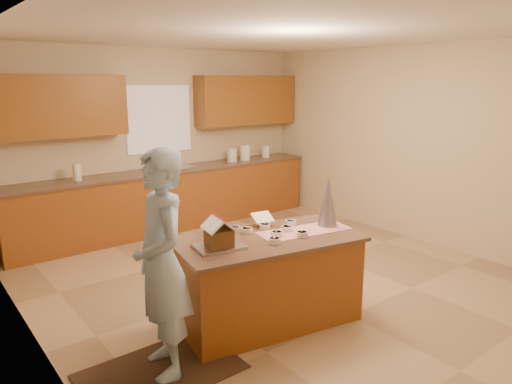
% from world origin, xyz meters
% --- Properties ---
extents(floor, '(5.50, 5.50, 0.00)m').
position_xyz_m(floor, '(0.00, 0.00, 0.00)').
color(floor, tan).
rests_on(floor, ground).
extents(ceiling, '(5.50, 5.50, 0.00)m').
position_xyz_m(ceiling, '(0.00, 0.00, 2.70)').
color(ceiling, silver).
rests_on(ceiling, floor).
extents(wall_back, '(5.50, 5.50, 0.00)m').
position_xyz_m(wall_back, '(0.00, 2.75, 1.35)').
color(wall_back, beige).
rests_on(wall_back, floor).
extents(wall_left, '(5.50, 5.50, 0.00)m').
position_xyz_m(wall_left, '(-2.50, 0.00, 1.35)').
color(wall_left, beige).
rests_on(wall_left, floor).
extents(wall_right, '(5.50, 5.50, 0.00)m').
position_xyz_m(wall_right, '(2.50, 0.00, 1.35)').
color(wall_right, beige).
rests_on(wall_right, floor).
extents(stone_accent, '(0.00, 2.50, 2.50)m').
position_xyz_m(stone_accent, '(-2.48, -0.80, 1.25)').
color(stone_accent, gray).
rests_on(stone_accent, wall_left).
extents(window_curtain, '(1.05, 0.03, 1.00)m').
position_xyz_m(window_curtain, '(0.00, 2.72, 1.65)').
color(window_curtain, white).
rests_on(window_curtain, wall_back).
extents(back_counter_base, '(4.80, 0.60, 0.88)m').
position_xyz_m(back_counter_base, '(0.00, 2.45, 0.44)').
color(back_counter_base, brown).
rests_on(back_counter_base, floor).
extents(back_counter_top, '(4.85, 0.63, 0.04)m').
position_xyz_m(back_counter_top, '(0.00, 2.45, 0.90)').
color(back_counter_top, brown).
rests_on(back_counter_top, back_counter_base).
extents(upper_cabinet_left, '(1.85, 0.35, 0.80)m').
position_xyz_m(upper_cabinet_left, '(-1.55, 2.57, 1.90)').
color(upper_cabinet_left, brown).
rests_on(upper_cabinet_left, wall_back).
extents(upper_cabinet_right, '(1.85, 0.35, 0.80)m').
position_xyz_m(upper_cabinet_right, '(1.55, 2.57, 1.90)').
color(upper_cabinet_right, brown).
rests_on(upper_cabinet_right, wall_back).
extents(sink, '(0.70, 0.45, 0.12)m').
position_xyz_m(sink, '(0.00, 2.45, 0.89)').
color(sink, silver).
rests_on(sink, back_counter_top).
extents(faucet, '(0.03, 0.03, 0.28)m').
position_xyz_m(faucet, '(0.00, 2.63, 1.06)').
color(faucet, silver).
rests_on(faucet, back_counter_top).
extents(island_base, '(1.74, 1.09, 0.79)m').
position_xyz_m(island_base, '(-0.68, -0.71, 0.40)').
color(island_base, brown).
rests_on(island_base, floor).
extents(island_top, '(1.82, 1.18, 0.04)m').
position_xyz_m(island_top, '(-0.68, -0.71, 0.81)').
color(island_top, brown).
rests_on(island_top, island_base).
extents(table_runner, '(0.94, 0.48, 0.01)m').
position_xyz_m(table_runner, '(-0.28, -0.78, 0.83)').
color(table_runner, red).
rests_on(table_runner, island_top).
extents(baking_tray, '(0.46, 0.38, 0.02)m').
position_xyz_m(baking_tray, '(-1.18, -0.66, 0.84)').
color(baking_tray, silver).
rests_on(baking_tray, island_top).
extents(cookbook, '(0.22, 0.19, 0.08)m').
position_xyz_m(cookbook, '(-0.49, -0.40, 0.91)').
color(cookbook, white).
rests_on(cookbook, island_top).
extents(tinsel_tree, '(0.23, 0.23, 0.49)m').
position_xyz_m(tinsel_tree, '(0.02, -0.79, 1.07)').
color(tinsel_tree, silver).
rests_on(tinsel_tree, island_top).
extents(rug, '(1.19, 0.77, 0.01)m').
position_xyz_m(rug, '(-1.86, -0.84, 0.01)').
color(rug, black).
rests_on(rug, floor).
extents(boy, '(0.53, 0.71, 1.75)m').
position_xyz_m(boy, '(-1.81, -0.84, 0.89)').
color(boy, '#AACFF2').
rests_on(boy, rug).
extents(canister_a, '(0.16, 0.16, 0.21)m').
position_xyz_m(canister_a, '(1.15, 2.45, 1.03)').
color(canister_a, white).
rests_on(canister_a, back_counter_top).
extents(canister_b, '(0.18, 0.18, 0.25)m').
position_xyz_m(canister_b, '(1.42, 2.45, 1.05)').
color(canister_b, white).
rests_on(canister_b, back_counter_top).
extents(canister_c, '(0.14, 0.14, 0.19)m').
position_xyz_m(canister_c, '(1.87, 2.45, 1.02)').
color(canister_c, white).
rests_on(canister_c, back_counter_top).
extents(paper_towel, '(0.11, 0.11, 0.23)m').
position_xyz_m(paper_towel, '(-1.36, 2.45, 1.04)').
color(paper_towel, white).
rests_on(paper_towel, back_counter_top).
extents(gingerbread_house, '(0.29, 0.29, 0.25)m').
position_xyz_m(gingerbread_house, '(-1.18, -0.66, 0.94)').
color(gingerbread_house, brown).
rests_on(gingerbread_house, baking_tray).
extents(candy_bowls, '(0.67, 0.61, 0.05)m').
position_xyz_m(candy_bowls, '(-0.56, -0.64, 0.85)').
color(candy_bowls, '#CC4224').
rests_on(candy_bowls, island_top).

